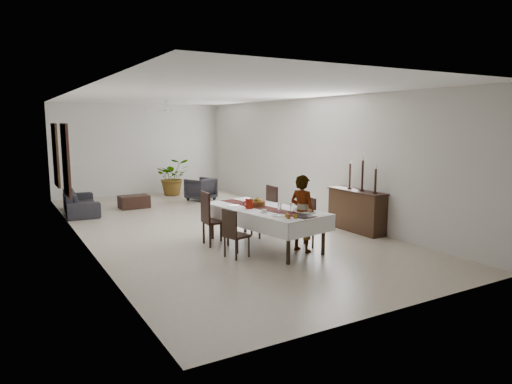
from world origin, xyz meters
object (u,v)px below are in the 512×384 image
object	(u,v)px
red_pitcher	(249,203)
sofa	(81,202)
dining_table_top	(264,210)
sideboard_body	(356,211)
woman	(302,213)

from	to	relation	value
red_pitcher	sofa	world-z (taller)	red_pitcher
dining_table_top	sofa	distance (m)	6.25
dining_table_top	sideboard_body	size ratio (longest dim) A/B	1.62
dining_table_top	sideboard_body	world-z (taller)	sideboard_body
dining_table_top	sofa	size ratio (longest dim) A/B	1.18
woman	red_pitcher	bearing A→B (deg)	24.47
dining_table_top	sideboard_body	xyz separation A→B (m)	(2.59, 0.08, -0.30)
red_pitcher	woman	size ratio (longest dim) A/B	0.14
woman	sofa	bearing A→B (deg)	8.05
sofa	woman	bearing A→B (deg)	-148.95
woman	sofa	xyz separation A→B (m)	(-3.14, 6.32, -0.45)
sofa	red_pitcher	bearing A→B (deg)	-151.92
woman	sofa	distance (m)	7.07
dining_table_top	sideboard_body	distance (m)	2.61
red_pitcher	woman	distance (m)	1.11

